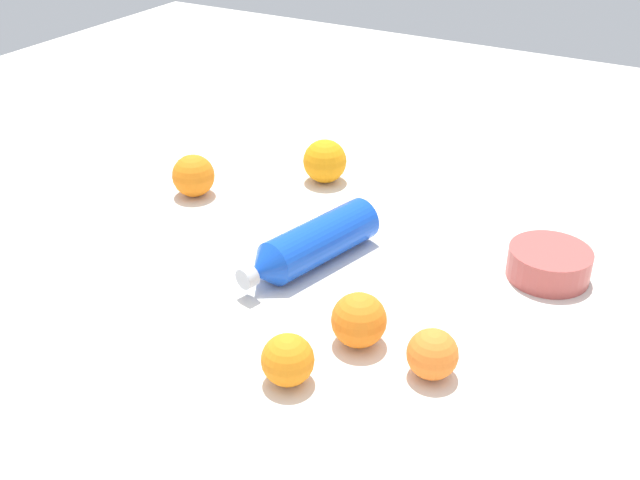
{
  "coord_description": "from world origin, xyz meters",
  "views": [
    {
      "loc": [
        -0.52,
        0.84,
        0.59
      ],
      "look_at": [
        -0.05,
        0.01,
        0.03
      ],
      "focal_mm": 42.67,
      "sensor_mm": 36.0,
      "label": 1
    }
  ],
  "objects_px": {
    "orange_0": "(288,360)",
    "orange_3": "(359,320)",
    "orange_2": "(325,161)",
    "orange_4": "(193,176)",
    "orange_1": "(432,354)",
    "water_bottle": "(310,245)",
    "ceramic_bowl": "(549,264)"
  },
  "relations": [
    {
      "from": "orange_3",
      "to": "orange_2",
      "type": "bearing_deg",
      "value": -55.56
    },
    {
      "from": "orange_2",
      "to": "orange_4",
      "type": "height_order",
      "value": "orange_2"
    },
    {
      "from": "orange_0",
      "to": "orange_1",
      "type": "xyz_separation_m",
      "value": [
        -0.14,
        -0.09,
        -0.0
      ]
    },
    {
      "from": "orange_3",
      "to": "orange_1",
      "type": "bearing_deg",
      "value": 173.2
    },
    {
      "from": "orange_4",
      "to": "ceramic_bowl",
      "type": "relative_size",
      "value": 0.62
    },
    {
      "from": "orange_1",
      "to": "orange_0",
      "type": "bearing_deg",
      "value": 33.46
    },
    {
      "from": "orange_2",
      "to": "ceramic_bowl",
      "type": "relative_size",
      "value": 0.66
    },
    {
      "from": "orange_0",
      "to": "ceramic_bowl",
      "type": "relative_size",
      "value": 0.54
    },
    {
      "from": "orange_4",
      "to": "ceramic_bowl",
      "type": "bearing_deg",
      "value": -176.2
    },
    {
      "from": "water_bottle",
      "to": "orange_2",
      "type": "bearing_deg",
      "value": -140.42
    },
    {
      "from": "orange_2",
      "to": "orange_4",
      "type": "relative_size",
      "value": 1.06
    },
    {
      "from": "orange_2",
      "to": "water_bottle",
      "type": "bearing_deg",
      "value": 115.07
    },
    {
      "from": "orange_1",
      "to": "orange_2",
      "type": "xyz_separation_m",
      "value": [
        0.37,
        -0.4,
        0.01
      ]
    },
    {
      "from": "orange_3",
      "to": "orange_0",
      "type": "bearing_deg",
      "value": 70.07
    },
    {
      "from": "water_bottle",
      "to": "orange_1",
      "type": "height_order",
      "value": "water_bottle"
    },
    {
      "from": "orange_2",
      "to": "orange_3",
      "type": "height_order",
      "value": "orange_2"
    },
    {
      "from": "orange_0",
      "to": "orange_3",
      "type": "height_order",
      "value": "orange_3"
    },
    {
      "from": "orange_0",
      "to": "orange_1",
      "type": "distance_m",
      "value": 0.17
    },
    {
      "from": "water_bottle",
      "to": "orange_4",
      "type": "height_order",
      "value": "orange_4"
    },
    {
      "from": "water_bottle",
      "to": "ceramic_bowl",
      "type": "xyz_separation_m",
      "value": [
        -0.31,
        -0.14,
        -0.01
      ]
    },
    {
      "from": "orange_1",
      "to": "orange_3",
      "type": "height_order",
      "value": "orange_3"
    },
    {
      "from": "water_bottle",
      "to": "orange_4",
      "type": "xyz_separation_m",
      "value": [
        0.29,
        -0.1,
        0.0
      ]
    },
    {
      "from": "orange_0",
      "to": "ceramic_bowl",
      "type": "xyz_separation_m",
      "value": [
        -0.2,
        -0.37,
        -0.01
      ]
    },
    {
      "from": "orange_1",
      "to": "orange_3",
      "type": "distance_m",
      "value": 0.1
    },
    {
      "from": "water_bottle",
      "to": "orange_2",
      "type": "distance_m",
      "value": 0.28
    },
    {
      "from": "orange_1",
      "to": "orange_4",
      "type": "bearing_deg",
      "value": -24.23
    },
    {
      "from": "orange_1",
      "to": "ceramic_bowl",
      "type": "xyz_separation_m",
      "value": [
        -0.06,
        -0.28,
        -0.01
      ]
    },
    {
      "from": "orange_0",
      "to": "orange_3",
      "type": "bearing_deg",
      "value": -109.93
    },
    {
      "from": "orange_0",
      "to": "orange_4",
      "type": "xyz_separation_m",
      "value": [
        0.39,
        -0.33,
        0.01
      ]
    },
    {
      "from": "orange_3",
      "to": "ceramic_bowl",
      "type": "bearing_deg",
      "value": -121.48
    },
    {
      "from": "orange_4",
      "to": "water_bottle",
      "type": "bearing_deg",
      "value": 161.22
    },
    {
      "from": "orange_0",
      "to": "orange_1",
      "type": "bearing_deg",
      "value": -146.54
    }
  ]
}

